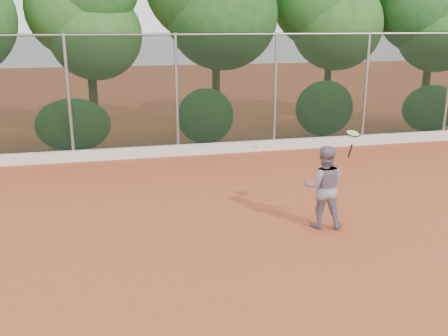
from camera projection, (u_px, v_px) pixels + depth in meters
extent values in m
plane|color=#A84827|center=(238.00, 256.00, 8.36)|extent=(80.00, 80.00, 0.00)
cube|color=silver|center=(179.00, 150.00, 14.70)|extent=(24.00, 0.20, 0.30)
imported|color=slate|center=(324.00, 187.00, 9.35)|extent=(0.92, 0.81, 1.59)
cube|color=black|center=(177.00, 95.00, 14.42)|extent=(24.00, 0.01, 3.50)
cylinder|color=gray|center=(175.00, 34.00, 13.95)|extent=(24.00, 0.06, 0.06)
cylinder|color=gray|center=(69.00, 99.00, 13.76)|extent=(0.09, 0.09, 3.50)
cylinder|color=gray|center=(177.00, 95.00, 14.42)|extent=(0.09, 0.09, 3.50)
cylinder|color=gray|center=(275.00, 92.00, 15.08)|extent=(0.09, 0.09, 3.50)
cylinder|color=gray|center=(366.00, 89.00, 15.73)|extent=(0.09, 0.09, 3.50)
cylinder|color=#3B2616|center=(94.00, 105.00, 16.20)|extent=(0.28, 0.28, 2.40)
ellipsoid|color=#285C1F|center=(95.00, 35.00, 15.54)|extent=(2.90, 2.40, 2.80)
ellipsoid|color=#285E20|center=(77.00, 8.00, 15.48)|extent=(3.20, 2.70, 3.10)
cylinder|color=#402D18|center=(216.00, 93.00, 16.71)|extent=(0.26, 0.26, 3.00)
ellipsoid|color=#2E6526|center=(223.00, 15.00, 15.96)|extent=(3.60, 3.00, 3.50)
cylinder|color=#3C2917|center=(327.00, 93.00, 17.84)|extent=(0.24, 0.24, 2.70)
ellipsoid|color=#26561D|center=(337.00, 25.00, 17.13)|extent=(3.20, 2.70, 3.10)
cylinder|color=#462A1B|center=(425.00, 94.00, 18.30)|extent=(0.28, 0.28, 2.50)
ellipsoid|color=#38772D|center=(438.00, 31.00, 17.62)|extent=(3.00, 2.50, 2.90)
ellipsoid|color=#2A6A28|center=(423.00, 7.00, 17.57)|extent=(3.30, 2.80, 3.20)
ellipsoid|color=#356E2A|center=(73.00, 125.00, 14.76)|extent=(2.20, 1.16, 1.60)
ellipsoid|color=#2B6827|center=(206.00, 116.00, 15.61)|extent=(1.80, 1.04, 1.76)
ellipsoid|color=#296125|center=(324.00, 108.00, 16.46)|extent=(2.00, 1.10, 1.84)
ellipsoid|color=#2B5F24|center=(431.00, 108.00, 17.38)|extent=(2.16, 1.12, 1.64)
cylinder|color=black|center=(350.00, 151.00, 9.27)|extent=(0.05, 0.11, 0.28)
torus|color=black|center=(353.00, 133.00, 9.11)|extent=(0.32, 0.32, 0.10)
cylinder|color=#B4D940|center=(353.00, 133.00, 9.11)|extent=(0.27, 0.27, 0.07)
sphere|color=#BAE133|center=(257.00, 146.00, 8.40)|extent=(0.07, 0.07, 0.07)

